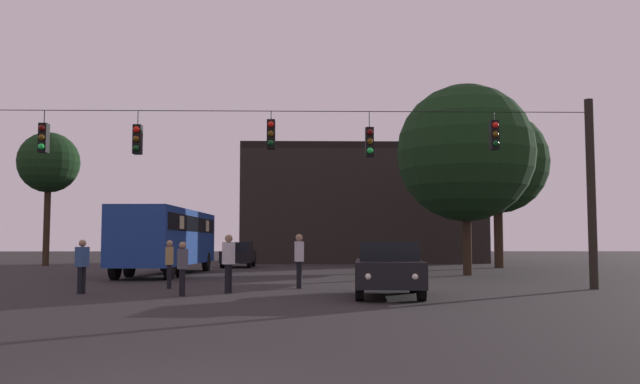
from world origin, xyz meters
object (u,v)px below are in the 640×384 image
Objects in this scene: car_far_left at (239,254)px; car_near_right at (388,268)px; pedestrian_trailing at (229,260)px; pedestrian_crossing_center at (182,266)px; tree_left_silhouette at (466,153)px; tree_behind_building at (49,163)px; pedestrian_crossing_right at (82,263)px; city_bus at (168,235)px; tree_right_far at (497,163)px; pedestrian_near_bus at (169,261)px; pedestrian_crossing_left at (299,257)px.

car_near_right is at bearing -73.78° from car_far_left.
pedestrian_crossing_center is at bearing -139.25° from pedestrian_trailing.
tree_left_silhouette is 1.02× the size of tree_behind_building.
pedestrian_crossing_center is at bearing -17.10° from pedestrian_crossing_right.
tree_right_far reaches higher than city_bus.
pedestrian_crossing_right is 26.43m from tree_behind_building.
tree_behind_building is at bearing 167.99° from car_far_left.
pedestrian_near_bus is 25.54m from tree_behind_building.
pedestrian_trailing is (4.22, -11.56, -0.88)m from city_bus.
car_near_right is 2.81× the size of pedestrian_crossing_right.
car_near_right is at bearing -25.82° from pedestrian_near_bus.
pedestrian_crossing_right is at bearing -96.69° from car_far_left.
tree_left_silhouette is (5.09, 11.85, 4.85)m from car_near_right.
tree_behind_building reaches higher than city_bus.
pedestrian_crossing_left reaches higher than car_far_left.
pedestrian_near_bus is at bearing 154.18° from car_near_right.
tree_behind_building is at bearing 171.93° from tree_right_far.
pedestrian_near_bus is at bearing 44.50° from pedestrian_crossing_right.
car_near_right is 2.57× the size of pedestrian_trailing.
pedestrian_crossing_center is at bearing -76.37° from city_bus.
pedestrian_near_bus is (2.13, 2.10, -0.01)m from pedestrian_crossing_right.
tree_behind_building is at bearing 119.88° from pedestrian_near_bus.
city_bus is at bearing 176.15° from tree_left_silhouette.
pedestrian_trailing is at bearing -132.36° from tree_left_silhouette.
city_bus is at bearing 103.63° from pedestrian_crossing_center.
city_bus reaches higher than pedestrian_crossing_center.
tree_left_silhouette reaches higher than pedestrian_crossing_left.
tree_left_silhouette is at bearing -28.18° from tree_behind_building.
pedestrian_crossing_left is (6.29, -9.52, -0.85)m from city_bus.
pedestrian_crossing_center is 0.16× the size of tree_right_far.
city_bus is at bearing 124.60° from car_near_right.
city_bus is at bearing 102.19° from pedestrian_near_bus.
tree_right_far is at bearing 54.95° from pedestrian_trailing.
pedestrian_trailing is 0.20× the size of tree_behind_building.
pedestrian_trailing is 0.20× the size of tree_left_silhouette.
tree_behind_building is at bearing 118.52° from pedestrian_crossing_center.
tree_right_far is at bearing 66.27° from car_near_right.
car_far_left is at bearing 101.71° from pedestrian_crossing_left.
pedestrian_crossing_left is at bearing 18.19° from pedestrian_crossing_right.
car_far_left is at bearing 95.03° from pedestrian_trailing.
tree_behind_building is (-14.55, 23.62, 5.68)m from pedestrian_trailing.
pedestrian_crossing_left is at bearing -0.07° from pedestrian_near_bus.
car_near_right is (8.82, -12.78, -1.07)m from city_bus.
pedestrian_crossing_center is at bearing -72.01° from pedestrian_near_bus.
pedestrian_crossing_left reaches higher than pedestrian_trailing.
tree_right_far is (9.15, 20.83, 5.50)m from car_near_right.
pedestrian_near_bus is at bearing 136.55° from pedestrian_trailing.
car_far_left is 21.93m from pedestrian_crossing_center.
tree_behind_building is (-13.38, 24.63, 5.82)m from pedestrian_crossing_center.
tree_left_silhouette reaches higher than city_bus.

